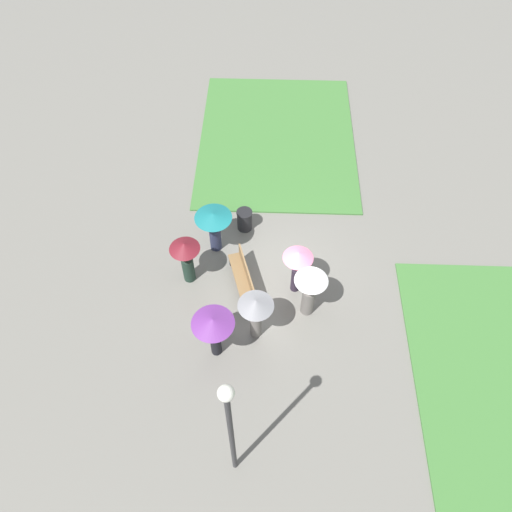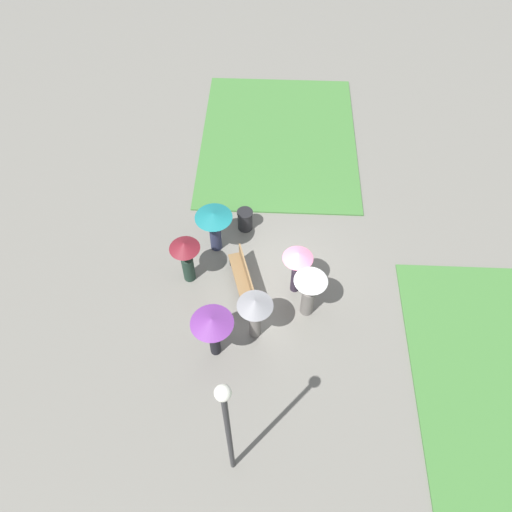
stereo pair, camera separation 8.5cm
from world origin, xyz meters
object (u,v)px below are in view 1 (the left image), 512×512
at_px(crowd_person_maroon, 186,256).
at_px(lamp_post, 230,425).
at_px(crowd_person_purple, 213,327).
at_px(crowd_person_teal, 214,224).
at_px(crowd_person_grey, 256,310).
at_px(trash_bin, 245,220).
at_px(crowd_person_white, 310,287).
at_px(park_bench, 244,277).
at_px(crowd_person_pink, 297,263).

bearing_deg(crowd_person_maroon, lamp_post, -156.97).
height_order(crowd_person_purple, crowd_person_teal, crowd_person_purple).
xyz_separation_m(crowd_person_grey, crowd_person_teal, (-3.17, -1.44, -0.14)).
bearing_deg(trash_bin, crowd_person_white, 32.48).
distance_m(park_bench, crowd_person_grey, 1.93).
relative_size(crowd_person_pink, crowd_person_maroon, 1.05).
xyz_separation_m(lamp_post, crowd_person_maroon, (-5.65, -1.79, -1.98)).
bearing_deg(crowd_person_teal, lamp_post, 88.01).
distance_m(crowd_person_grey, crowd_person_purple, 1.28).
height_order(lamp_post, crowd_person_white, lamp_post).
relative_size(crowd_person_white, crowd_person_teal, 1.12).
relative_size(trash_bin, crowd_person_maroon, 0.45).
bearing_deg(crowd_person_teal, crowd_person_white, 131.24).
distance_m(crowd_person_grey, crowd_person_teal, 3.48).
bearing_deg(crowd_person_pink, trash_bin, -179.36).
relative_size(crowd_person_pink, crowd_person_grey, 1.02).
height_order(lamp_post, crowd_person_grey, lamp_post).
height_order(crowd_person_pink, crowd_person_maroon, crowd_person_pink).
height_order(park_bench, crowd_person_purple, crowd_person_purple).
relative_size(lamp_post, trash_bin, 6.30).
xyz_separation_m(park_bench, crowd_person_pink, (0.04, 1.60, 0.90)).
bearing_deg(trash_bin, park_bench, 2.33).
relative_size(trash_bin, crowd_person_purple, 0.43).
height_order(trash_bin, crowd_person_purple, crowd_person_purple).
xyz_separation_m(trash_bin, crowd_person_maroon, (2.17, -1.65, 0.79)).
height_order(park_bench, crowd_person_pink, crowd_person_pink).
relative_size(crowd_person_maroon, crowd_person_teal, 1.05).
xyz_separation_m(crowd_person_grey, crowd_person_white, (-0.84, 1.53, -0.08)).
relative_size(crowd_person_grey, crowd_person_maroon, 1.04).
relative_size(park_bench, crowd_person_white, 1.06).
distance_m(park_bench, crowd_person_pink, 1.83).
height_order(trash_bin, crowd_person_teal, crowd_person_teal).
xyz_separation_m(lamp_post, crowd_person_white, (-4.59, 1.92, -1.90)).
distance_m(park_bench, crowd_person_maroon, 1.90).
height_order(trash_bin, crowd_person_maroon, crowd_person_maroon).
height_order(crowd_person_pink, crowd_person_grey, crowd_person_pink).
distance_m(crowd_person_pink, crowd_person_white, 0.87).
xyz_separation_m(park_bench, lamp_post, (5.42, 0.04, 2.69)).
bearing_deg(crowd_person_pink, crowd_person_maroon, -128.84).
relative_size(trash_bin, crowd_person_pink, 0.43).
xyz_separation_m(crowd_person_white, crowd_person_teal, (-2.33, -2.97, -0.06)).
distance_m(lamp_post, crowd_person_purple, 3.65).
height_order(lamp_post, crowd_person_pink, lamp_post).
distance_m(crowd_person_pink, crowd_person_teal, 3.03).
bearing_deg(crowd_person_grey, crowd_person_pink, -38.29).
distance_m(park_bench, trash_bin, 2.40).
bearing_deg(park_bench, lamp_post, -16.48).
xyz_separation_m(park_bench, crowd_person_grey, (1.67, 0.43, 0.87)).
distance_m(park_bench, crowd_person_purple, 2.58).
distance_m(park_bench, lamp_post, 6.06).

